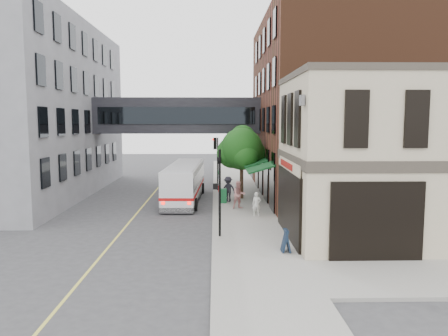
{
  "coord_description": "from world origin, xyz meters",
  "views": [
    {
      "loc": [
        0.14,
        -20.0,
        6.1
      ],
      "look_at": [
        0.64,
        3.11,
        3.57
      ],
      "focal_mm": 35.0,
      "sensor_mm": 36.0,
      "label": 1
    }
  ],
  "objects_px": {
    "pedestrian_a": "(257,204)",
    "newspaper_box": "(223,196)",
    "bus": "(185,181)",
    "pedestrian_b": "(239,195)",
    "pedestrian_c": "(228,189)",
    "sandwich_board": "(286,241)"
  },
  "relations": [
    {
      "from": "newspaper_box",
      "to": "pedestrian_a",
      "type": "bearing_deg",
      "value": -64.13
    },
    {
      "from": "pedestrian_a",
      "to": "pedestrian_c",
      "type": "relative_size",
      "value": 0.81
    },
    {
      "from": "newspaper_box",
      "to": "sandwich_board",
      "type": "bearing_deg",
      "value": -76.13
    },
    {
      "from": "pedestrian_a",
      "to": "pedestrian_c",
      "type": "distance_m",
      "value": 5.15
    },
    {
      "from": "newspaper_box",
      "to": "sandwich_board",
      "type": "distance_m",
      "value": 12.25
    },
    {
      "from": "pedestrian_a",
      "to": "newspaper_box",
      "type": "bearing_deg",
      "value": 115.86
    },
    {
      "from": "sandwich_board",
      "to": "pedestrian_c",
      "type": "bearing_deg",
      "value": 99.06
    },
    {
      "from": "sandwich_board",
      "to": "bus",
      "type": "bearing_deg",
      "value": 110.91
    },
    {
      "from": "newspaper_box",
      "to": "sandwich_board",
      "type": "height_order",
      "value": "sandwich_board"
    },
    {
      "from": "pedestrian_b",
      "to": "newspaper_box",
      "type": "distance_m",
      "value": 2.38
    },
    {
      "from": "bus",
      "to": "sandwich_board",
      "type": "distance_m",
      "value": 14.68
    },
    {
      "from": "pedestrian_b",
      "to": "newspaper_box",
      "type": "bearing_deg",
      "value": 99.96
    },
    {
      "from": "pedestrian_a",
      "to": "pedestrian_b",
      "type": "bearing_deg",
      "value": 114.06
    },
    {
      "from": "bus",
      "to": "pedestrian_b",
      "type": "height_order",
      "value": "bus"
    },
    {
      "from": "sandwich_board",
      "to": "pedestrian_a",
      "type": "bearing_deg",
      "value": 93.46
    },
    {
      "from": "pedestrian_c",
      "to": "newspaper_box",
      "type": "relative_size",
      "value": 1.81
    },
    {
      "from": "pedestrian_c",
      "to": "sandwich_board",
      "type": "xyz_separation_m",
      "value": [
        2.24,
        -12.4,
        -0.41
      ]
    },
    {
      "from": "bus",
      "to": "pedestrian_c",
      "type": "height_order",
      "value": "bus"
    },
    {
      "from": "pedestrian_b",
      "to": "bus",
      "type": "bearing_deg",
      "value": 120.26
    },
    {
      "from": "pedestrian_c",
      "to": "newspaper_box",
      "type": "height_order",
      "value": "pedestrian_c"
    },
    {
      "from": "pedestrian_c",
      "to": "sandwich_board",
      "type": "distance_m",
      "value": 12.6
    },
    {
      "from": "newspaper_box",
      "to": "pedestrian_b",
      "type": "bearing_deg",
      "value": -62.18
    }
  ]
}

